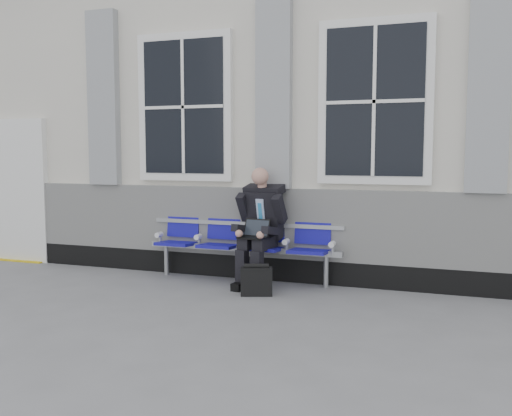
% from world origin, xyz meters
% --- Properties ---
extents(ground, '(70.00, 70.00, 0.00)m').
position_xyz_m(ground, '(0.00, 0.00, 0.00)').
color(ground, slate).
rests_on(ground, ground).
extents(station_building, '(14.40, 4.40, 4.49)m').
position_xyz_m(station_building, '(-0.02, 3.47, 2.22)').
color(station_building, beige).
rests_on(station_building, ground).
extents(bench, '(2.60, 0.47, 0.91)m').
position_xyz_m(bench, '(-1.28, 1.32, 0.55)').
color(bench, '#9EA0A3').
rests_on(bench, ground).
extents(businessman, '(0.63, 0.84, 1.47)m').
position_xyz_m(businessman, '(-0.99, 1.19, 0.79)').
color(businessman, black).
rests_on(businessman, ground).
extents(briefcase, '(0.40, 0.27, 0.37)m').
position_xyz_m(briefcase, '(-0.85, 0.65, 0.17)').
color(briefcase, black).
rests_on(briefcase, ground).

